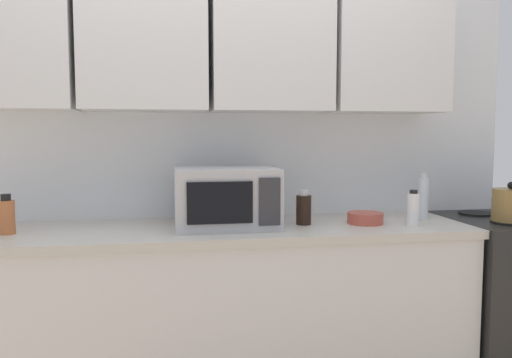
{
  "coord_description": "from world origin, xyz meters",
  "views": [
    {
      "loc": [
        -0.2,
        -2.69,
        1.34
      ],
      "look_at": [
        0.22,
        -0.25,
        1.12
      ],
      "focal_mm": 35.78,
      "sensor_mm": 36.0,
      "label": 1
    }
  ],
  "objects_px": {
    "kettle": "(510,205)",
    "bottle_spice_jar": "(7,216)",
    "bottle_white_jar": "(413,209)",
    "microwave": "(226,197)",
    "bottle_soy_dark": "(304,209)",
    "bottle_clear_tall": "(423,198)",
    "bowl_ceramic_small": "(365,218)"
  },
  "relations": [
    {
      "from": "kettle",
      "to": "bottle_spice_jar",
      "type": "distance_m",
      "value": 2.36
    },
    {
      "from": "bottle_white_jar",
      "to": "kettle",
      "type": "bearing_deg",
      "value": -2.55
    },
    {
      "from": "microwave",
      "to": "bottle_white_jar",
      "type": "xyz_separation_m",
      "value": [
        0.89,
        -0.13,
        -0.06
      ]
    },
    {
      "from": "bottle_soy_dark",
      "to": "bottle_clear_tall",
      "type": "relative_size",
      "value": 0.71
    },
    {
      "from": "bottle_soy_dark",
      "to": "kettle",
      "type": "bearing_deg",
      "value": -8.44
    },
    {
      "from": "bottle_white_jar",
      "to": "bowl_ceramic_small",
      "type": "relative_size",
      "value": 0.98
    },
    {
      "from": "bottle_soy_dark",
      "to": "bottle_white_jar",
      "type": "xyz_separation_m",
      "value": [
        0.51,
        -0.13,
        0.01
      ]
    },
    {
      "from": "bottle_spice_jar",
      "to": "bottle_white_jar",
      "type": "xyz_separation_m",
      "value": [
        1.86,
        -0.11,
        0.0
      ]
    },
    {
      "from": "bottle_soy_dark",
      "to": "bottle_spice_jar",
      "type": "distance_m",
      "value": 1.35
    },
    {
      "from": "microwave",
      "to": "bottle_spice_jar",
      "type": "height_order",
      "value": "microwave"
    },
    {
      "from": "bottle_clear_tall",
      "to": "bowl_ceramic_small",
      "type": "height_order",
      "value": "bottle_clear_tall"
    },
    {
      "from": "kettle",
      "to": "bottle_spice_jar",
      "type": "relative_size",
      "value": 1.1
    },
    {
      "from": "kettle",
      "to": "bowl_ceramic_small",
      "type": "height_order",
      "value": "kettle"
    },
    {
      "from": "microwave",
      "to": "bottle_spice_jar",
      "type": "bearing_deg",
      "value": -179.29
    },
    {
      "from": "bottle_soy_dark",
      "to": "bottle_white_jar",
      "type": "relative_size",
      "value": 0.98
    },
    {
      "from": "microwave",
      "to": "bottle_clear_tall",
      "type": "xyz_separation_m",
      "value": [
        1.03,
        0.05,
        -0.03
      ]
    },
    {
      "from": "kettle",
      "to": "bowl_ceramic_small",
      "type": "xyz_separation_m",
      "value": [
        -0.7,
        0.12,
        -0.07
      ]
    },
    {
      "from": "bottle_spice_jar",
      "to": "bowl_ceramic_small",
      "type": "distance_m",
      "value": 1.65
    },
    {
      "from": "bottle_clear_tall",
      "to": "bottle_white_jar",
      "type": "relative_size",
      "value": 1.38
    },
    {
      "from": "kettle",
      "to": "microwave",
      "type": "bearing_deg",
      "value": 173.92
    },
    {
      "from": "bottle_spice_jar",
      "to": "bowl_ceramic_small",
      "type": "height_order",
      "value": "bottle_spice_jar"
    },
    {
      "from": "kettle",
      "to": "bottle_white_jar",
      "type": "relative_size",
      "value": 1.12
    },
    {
      "from": "bottle_spice_jar",
      "to": "bottle_white_jar",
      "type": "distance_m",
      "value": 1.86
    },
    {
      "from": "kettle",
      "to": "bottle_soy_dark",
      "type": "bearing_deg",
      "value": 171.56
    },
    {
      "from": "microwave",
      "to": "kettle",
      "type": "bearing_deg",
      "value": -6.08
    },
    {
      "from": "bottle_soy_dark",
      "to": "bottle_spice_jar",
      "type": "relative_size",
      "value": 0.96
    },
    {
      "from": "microwave",
      "to": "bottle_clear_tall",
      "type": "relative_size",
      "value": 2.01
    },
    {
      "from": "kettle",
      "to": "bottle_spice_jar",
      "type": "height_order",
      "value": "kettle"
    },
    {
      "from": "bottle_spice_jar",
      "to": "bottle_soy_dark",
      "type": "bearing_deg",
      "value": 0.58
    },
    {
      "from": "bottle_white_jar",
      "to": "microwave",
      "type": "bearing_deg",
      "value": 171.95
    },
    {
      "from": "bottle_clear_tall",
      "to": "bowl_ceramic_small",
      "type": "bearing_deg",
      "value": -167.29
    },
    {
      "from": "bowl_ceramic_small",
      "to": "bottle_soy_dark",
      "type": "bearing_deg",
      "value": 174.75
    }
  ]
}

